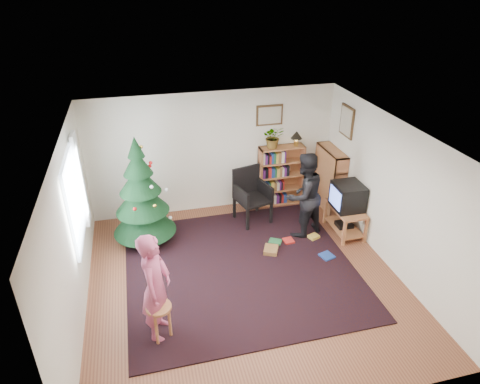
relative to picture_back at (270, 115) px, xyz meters
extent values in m
plane|color=brown|center=(-1.15, -2.48, -1.95)|extent=(5.00, 5.00, 0.00)
plane|color=white|center=(-1.15, -2.48, 0.55)|extent=(5.00, 5.00, 0.00)
cube|color=silver|center=(-1.15, 0.02, -0.70)|extent=(5.00, 0.02, 2.50)
cube|color=silver|center=(-1.15, -4.97, -0.70)|extent=(5.00, 0.02, 2.50)
cube|color=silver|center=(-3.65, -2.48, -0.70)|extent=(0.02, 5.00, 2.50)
cube|color=silver|center=(1.35, -2.48, -0.70)|extent=(0.02, 5.00, 2.50)
cube|color=black|center=(-1.15, -2.17, -1.94)|extent=(3.80, 3.60, 0.02)
cube|color=silver|center=(-3.62, -1.88, -0.45)|extent=(0.04, 1.20, 1.40)
cube|color=silver|center=(-3.58, -1.18, -0.45)|extent=(0.06, 0.35, 1.60)
cube|color=#4C3319|center=(0.00, 0.00, 0.00)|extent=(0.55, 0.03, 0.42)
cube|color=beige|center=(0.00, 0.00, 0.00)|extent=(0.47, 0.01, 0.34)
cube|color=#4C3319|center=(1.33, -0.73, 0.00)|extent=(0.03, 0.50, 0.60)
cube|color=beige|center=(1.33, -0.73, 0.00)|extent=(0.01, 0.42, 0.52)
cylinder|color=#3F2816|center=(-2.66, -0.93, -1.84)|extent=(0.11, 0.11, 0.22)
cone|color=black|center=(-2.66, -0.93, -1.40)|extent=(1.15, 1.15, 0.65)
cone|color=black|center=(-2.66, -0.93, -1.02)|extent=(0.96, 0.96, 0.57)
cone|color=black|center=(-2.66, -0.93, -0.66)|extent=(0.74, 0.74, 0.51)
cone|color=black|center=(-2.66, -0.93, -0.34)|extent=(0.52, 0.52, 0.44)
cone|color=black|center=(-2.66, -0.93, -0.06)|extent=(0.30, 0.30, 0.37)
cube|color=#A8613C|center=(0.25, -0.14, -1.30)|extent=(0.95, 0.30, 1.30)
cube|color=#A8613C|center=(0.25, -0.14, -0.66)|extent=(0.95, 0.30, 0.03)
cube|color=#A8613C|center=(1.19, -0.53, -1.30)|extent=(0.30, 0.95, 1.30)
cube|color=#A8613C|center=(1.19, -0.53, -0.66)|extent=(0.30, 0.95, 0.03)
cube|color=#A8613C|center=(1.07, -1.58, -1.42)|extent=(0.49, 0.89, 0.04)
cube|color=#A8613C|center=(0.85, -1.99, -1.69)|extent=(0.05, 0.05, 0.51)
cube|color=#A8613C|center=(1.29, -1.99, -1.69)|extent=(0.05, 0.05, 0.51)
cube|color=#A8613C|center=(0.85, -1.16, -1.69)|extent=(0.05, 0.05, 0.51)
cube|color=#A8613C|center=(1.29, -1.16, -1.69)|extent=(0.05, 0.05, 0.51)
cube|color=#A8613C|center=(1.07, -1.58, -1.83)|extent=(0.45, 0.85, 0.03)
cube|color=black|center=(1.07, -1.58, -1.77)|extent=(0.30, 0.25, 0.08)
cube|color=black|center=(1.07, -1.58, -1.16)|extent=(0.51, 0.56, 0.49)
cube|color=#5A78F5|center=(0.81, -1.58, -1.16)|extent=(0.01, 0.44, 0.35)
cube|color=black|center=(-0.53, -0.73, -1.46)|extent=(0.73, 0.73, 0.05)
cube|color=black|center=(-0.53, -0.46, -1.15)|extent=(0.59, 0.20, 0.60)
cube|color=black|center=(-0.80, -1.00, -1.70)|extent=(0.06, 0.06, 0.49)
cube|color=black|center=(-0.26, -1.00, -1.70)|extent=(0.06, 0.06, 0.49)
cube|color=black|center=(-0.80, -0.46, -1.70)|extent=(0.06, 0.06, 0.49)
cube|color=black|center=(-0.26, -0.46, -1.70)|extent=(0.06, 0.06, 0.49)
cylinder|color=#A8613C|center=(-2.58, -3.41, -1.39)|extent=(0.35, 0.35, 0.04)
cylinder|color=#A8613C|center=(-2.46, -3.41, -1.68)|extent=(0.04, 0.04, 0.54)
cylinder|color=#A8613C|center=(-2.65, -3.30, -1.68)|extent=(0.04, 0.04, 0.54)
cylinder|color=#A8613C|center=(-2.65, -3.52, -1.68)|extent=(0.04, 0.04, 0.54)
imported|color=#AA4466|center=(-2.59, -3.30, -1.14)|extent=(0.57, 0.69, 1.63)
imported|color=black|center=(0.26, -1.41, -1.12)|extent=(0.98, 0.88, 1.67)
imported|color=gray|center=(0.05, -0.14, -0.42)|extent=(0.46, 0.41, 0.47)
cylinder|color=#A57F33|center=(0.55, -0.14, -0.60)|extent=(0.10, 0.10, 0.10)
sphere|color=#FFD88C|center=(0.55, -0.14, -0.49)|extent=(0.10, 0.10, 0.10)
cone|color=black|center=(0.55, -0.14, -0.41)|extent=(0.24, 0.24, 0.16)
cube|color=#A51E19|center=(-0.08, -1.64, -1.91)|extent=(0.20, 0.20, 0.08)
cube|color=navy|center=(0.42, -2.25, -1.91)|extent=(0.20, 0.20, 0.08)
cube|color=#1E592D|center=(-0.33, -1.60, -1.91)|extent=(0.20, 0.20, 0.08)
cube|color=gold|center=(0.42, -1.64, -1.91)|extent=(0.20, 0.20, 0.08)
cube|color=brown|center=(-0.50, -1.87, -1.91)|extent=(0.20, 0.20, 0.08)
camera|label=1|loc=(-2.58, -7.86, 2.65)|focal=32.00mm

